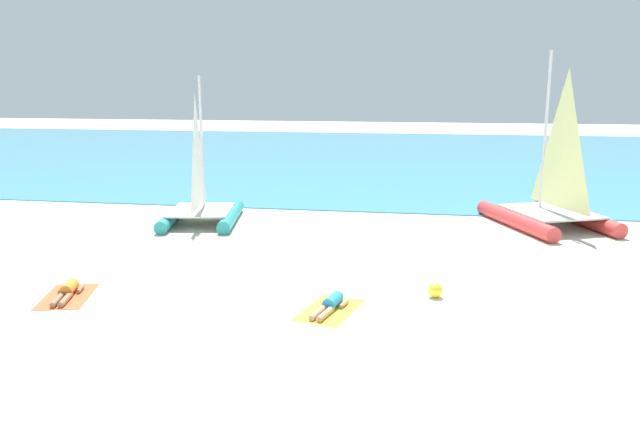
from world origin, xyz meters
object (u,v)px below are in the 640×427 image
object	(u,v)px
sunbather_right	(331,304)
towel_left	(67,296)
sailboat_red	(550,201)
sailboat_teal	(201,202)
towel_right	(330,310)
sunbather_left	(68,291)
beach_ball	(435,290)

from	to	relation	value
sunbather_right	towel_left	bearing A→B (deg)	-164.18
sailboat_red	towel_left	xyz separation A→B (m)	(-13.05, -9.92, -0.93)
sailboat_teal	sailboat_red	world-z (taller)	sailboat_red
towel_right	sunbather_left	bearing A→B (deg)	-179.12
sailboat_red	sunbather_left	distance (m)	16.39
sailboat_red	sunbather_right	bearing A→B (deg)	-146.93
sunbather_left	towel_right	world-z (taller)	sunbather_left
sailboat_red	towel_right	xyz separation A→B (m)	(-6.56, -9.76, -0.93)
towel_left	sunbather_left	bearing A→B (deg)	105.05
sunbather_right	sailboat_red	bearing A→B (deg)	69.79
sailboat_red	beach_ball	distance (m)	9.44
sunbather_left	towel_right	size ratio (longest dim) A/B	0.82
sailboat_teal	towel_left	xyz separation A→B (m)	(-0.38, -8.41, -0.80)
sailboat_teal	beach_ball	distance (m)	11.01
towel_left	sunbather_right	bearing A→B (deg)	2.02
sailboat_teal	towel_left	world-z (taller)	sailboat_teal
towel_left	sunbather_right	world-z (taller)	sunbather_right
sailboat_red	sunbather_right	xyz separation A→B (m)	(-6.54, -9.69, -0.80)
towel_right	sailboat_red	bearing A→B (deg)	56.10
sunbather_left	beach_ball	world-z (taller)	beach_ball
sailboat_red	beach_ball	size ratio (longest dim) A/B	16.93
sunbather_left	sunbather_right	distance (m)	6.53
sunbather_right	beach_ball	world-z (taller)	beach_ball
sunbather_left	beach_ball	size ratio (longest dim) A/B	4.18
sailboat_red	towel_right	world-z (taller)	sailboat_red
sunbather_right	sunbather_left	bearing A→B (deg)	-164.75
towel_left	sailboat_red	bearing A→B (deg)	37.24
sailboat_teal	sailboat_red	size ratio (longest dim) A/B	0.86
sailboat_teal	sunbather_left	world-z (taller)	sailboat_teal
sailboat_teal	sailboat_red	distance (m)	12.76
towel_right	beach_ball	world-z (taller)	beach_ball
sailboat_red	sunbather_left	world-z (taller)	sailboat_red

